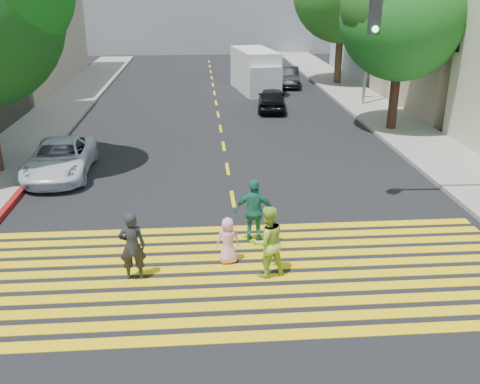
{
  "coord_description": "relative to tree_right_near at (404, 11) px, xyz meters",
  "views": [
    {
      "loc": [
        -1.0,
        -9.84,
        6.4
      ],
      "look_at": [
        0.0,
        3.0,
        1.4
      ],
      "focal_mm": 40.0,
      "sensor_mm": 36.0,
      "label": 1
    }
  ],
  "objects": [
    {
      "name": "dark_car_near",
      "position": [
        -5.06,
        4.74,
        -4.71
      ],
      "size": [
        1.94,
        3.83,
        1.25
      ],
      "primitive_type": "imported",
      "rotation": [
        0.0,
        0.0,
        3.01
      ],
      "color": "black",
      "rests_on": "ground"
    },
    {
      "name": "street_lamp",
      "position": [
        0.03,
        5.43,
        0.02
      ],
      "size": [
        2.11,
        0.4,
        9.33
      ],
      "rotation": [
        0.0,
        0.0,
        0.1
      ],
      "color": "gray",
      "rests_on": "ground"
    },
    {
      "name": "curb_red",
      "position": [
        -14.91,
        -7.99,
        -5.26
      ],
      "size": [
        0.2,
        8.0,
        0.16
      ],
      "primitive_type": "cube",
      "color": "maroon",
      "rests_on": "ground"
    },
    {
      "name": "dark_car_parked",
      "position": [
        -2.97,
        12.04,
        -4.71
      ],
      "size": [
        1.79,
        3.98,
        1.27
      ],
      "primitive_type": "imported",
      "rotation": [
        0.0,
        0.0,
        -0.12
      ],
      "color": "black",
      "rests_on": "ground"
    },
    {
      "name": "building_right_grey",
      "position": [
        6.99,
        16.01,
        -0.34
      ],
      "size": [
        10.0,
        10.0,
        10.0
      ],
      "primitive_type": "cube",
      "color": "gray",
      "rests_on": "ground"
    },
    {
      "name": "pedestrian_man",
      "position": [
        -10.62,
        -12.76,
        -4.51
      ],
      "size": [
        0.62,
        0.42,
        1.66
      ],
      "primitive_type": "imported",
      "rotation": [
        0.0,
        0.0,
        3.18
      ],
      "color": "#232428",
      "rests_on": "ground"
    },
    {
      "name": "lane_line",
      "position": [
        -8.01,
        8.51,
        -5.34
      ],
      "size": [
        0.12,
        34.4,
        0.01
      ],
      "color": "yellow",
      "rests_on": "ground"
    },
    {
      "name": "pedestrian_child",
      "position": [
        -8.4,
        -12.16,
        -4.75
      ],
      "size": [
        0.63,
        0.46,
        1.19
      ],
      "primitive_type": "imported",
      "rotation": [
        0.0,
        0.0,
        3.3
      ],
      "color": "#F29FDA",
      "rests_on": "ground"
    },
    {
      "name": "sidewalk_left",
      "position": [
        -16.51,
        8.01,
        -5.27
      ],
      "size": [
        3.0,
        40.0,
        0.15
      ],
      "primitive_type": "cube",
      "color": "gray",
      "rests_on": "ground"
    },
    {
      "name": "white_sedan",
      "position": [
        -14.0,
        -5.2,
        -4.71
      ],
      "size": [
        2.23,
        4.59,
        1.26
      ],
      "primitive_type": "imported",
      "rotation": [
        0.0,
        0.0,
        0.03
      ],
      "color": "silver",
      "rests_on": "ground"
    },
    {
      "name": "silver_car",
      "position": [
        -4.49,
        15.35,
        -4.64
      ],
      "size": [
        2.19,
        4.94,
        1.41
      ],
      "primitive_type": "imported",
      "rotation": [
        0.0,
        0.0,
        3.19
      ],
      "color": "gray",
      "rests_on": "ground"
    },
    {
      "name": "sidewalk_right",
      "position": [
        0.49,
        1.01,
        -5.27
      ],
      "size": [
        3.0,
        60.0,
        0.15
      ],
      "primitive_type": "cube",
      "color": "gray",
      "rests_on": "ground"
    },
    {
      "name": "tree_right_near",
      "position": [
        0.0,
        0.0,
        0.0
      ],
      "size": [
        6.32,
        6.01,
        7.89
      ],
      "rotation": [
        0.0,
        0.0,
        0.12
      ],
      "color": "black",
      "rests_on": "ground"
    },
    {
      "name": "pedestrian_woman",
      "position": [
        -7.52,
        -12.85,
        -4.47
      ],
      "size": [
        1.0,
        0.88,
        1.74
      ],
      "primitive_type": "imported",
      "rotation": [
        0.0,
        0.0,
        3.44
      ],
      "color": "#B0D344",
      "rests_on": "ground"
    },
    {
      "name": "pedestrian_extra",
      "position": [
        -7.63,
        -11.08,
        -4.46
      ],
      "size": [
        1.09,
        0.61,
        1.76
      ],
      "primitive_type": "imported",
      "rotation": [
        0.0,
        0.0,
        2.96
      ],
      "color": "#207360",
      "rests_on": "ground"
    },
    {
      "name": "traffic_signal",
      "position": [
        -1.26,
        -9.16,
        -1.08
      ],
      "size": [
        4.49,
        0.41,
        6.59
      ],
      "rotation": [
        0.0,
        0.0,
        -0.04
      ],
      "color": "#29292A",
      "rests_on": "ground"
    },
    {
      "name": "white_van",
      "position": [
        -5.34,
        10.44,
        -4.11
      ],
      "size": [
        2.8,
        5.73,
        2.59
      ],
      "rotation": [
        0.0,
        0.0,
        0.14
      ],
      "color": "white",
      "rests_on": "ground"
    },
    {
      "name": "crosswalk",
      "position": [
        -8.01,
        -12.72,
        -5.33
      ],
      "size": [
        13.4,
        5.3,
        0.01
      ],
      "color": "yellow",
      "rests_on": "ground"
    },
    {
      "name": "ground",
      "position": [
        -8.01,
        -13.99,
        -5.34
      ],
      "size": [
        120.0,
        120.0,
        0.0
      ],
      "primitive_type": "plane",
      "color": "black"
    }
  ]
}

